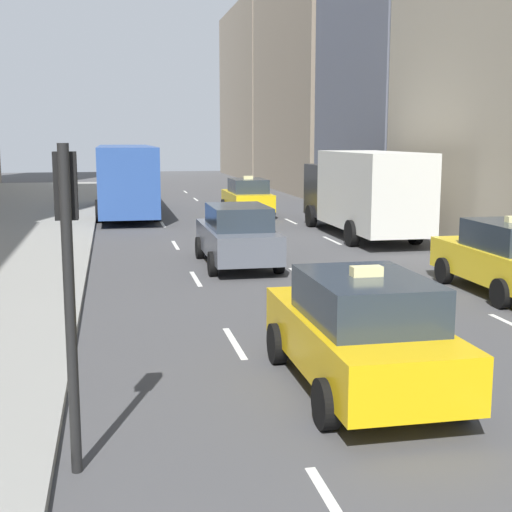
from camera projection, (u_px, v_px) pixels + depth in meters
The scene contains 8 objects.
lane_markings at pixel (274, 257), 22.05m from camera, with size 5.72×56.00×0.01m.
taxi_lead at pixel (360, 331), 10.34m from camera, with size 2.02×4.40×1.87m.
taxi_third at pixel (247, 197), 33.66m from camera, with size 2.02×4.40×1.87m.
taxi_fourth at pixel (508, 257), 16.69m from camera, with size 2.02×4.40×1.87m.
sedan_black_near at pixel (237, 235), 20.35m from camera, with size 2.02×4.61×1.76m.
city_bus at pixel (126, 177), 33.98m from camera, with size 2.80×11.61×3.25m.
box_truck at pixel (363, 191), 26.21m from camera, with size 2.58×8.40×3.15m.
traffic_light_pole at pixel (68, 256), 7.58m from camera, with size 0.24×0.42×3.60m.
Camera 1 is at (-2.27, 1.80, 3.66)m, focal length 50.00 mm.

